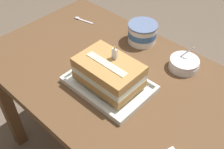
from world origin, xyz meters
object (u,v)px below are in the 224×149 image
Objects in this scene: birthday_cake at (109,72)px; bowl_stack at (184,64)px; foil_tray at (109,85)px; ice_cream_tub at (142,33)px; serving_spoon_near_tray at (80,19)px.

bowl_stack is at bearing 62.03° from birthday_cake.
ice_cream_tub reaches higher than foil_tray.
foil_tray reaches higher than serving_spoon_near_tray.
ice_cream_tub is at bearing 11.27° from serving_spoon_near_tray.
birthday_cake is 1.78× the size of ice_cream_tub.
foil_tray is at bearing -90.00° from birthday_cake.
bowl_stack is 0.91× the size of ice_cream_tub.
ice_cream_tub is at bearing 105.83° from foil_tray.
serving_spoon_near_tray is at bearing 150.69° from birthday_cake.
serving_spoon_near_tray is (-0.45, 0.25, -0.00)m from foil_tray.
foil_tray is 1.33× the size of birthday_cake.
birthday_cake is 0.34m from ice_cream_tub.
birthday_cake reaches higher than ice_cream_tub.
serving_spoon_near_tray is at bearing -168.73° from ice_cream_tub.
ice_cream_tub is at bearing 173.22° from bowl_stack.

